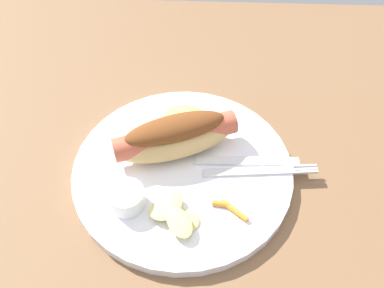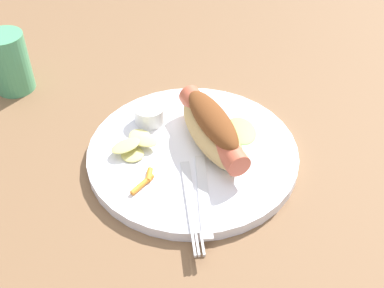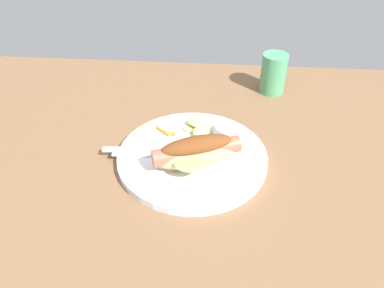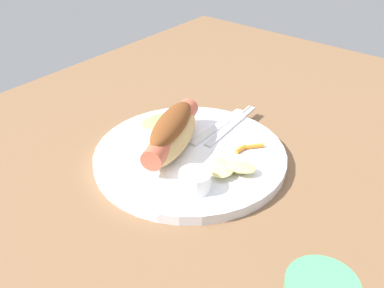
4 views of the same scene
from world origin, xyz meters
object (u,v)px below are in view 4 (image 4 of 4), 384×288
Objects in this scene: knife at (218,126)px; chips_pile at (231,168)px; hot_dog at (171,132)px; fork at (230,126)px; sauce_ramekin at (195,181)px; plate at (190,156)px; carrot_garnish at (247,147)px.

chips_pile is (9.33, 9.32, 0.67)cm from knife.
fork is at bearing -37.75° from hot_dog.
knife is (1.42, -1.68, -0.02)cm from fork.
sauce_ramekin is (5.61, 9.22, -1.71)cm from hot_dog.
knife is at bearing -135.03° from chips_pile.
hot_dog is at bearing 158.24° from fork.
hot_dog is 3.79× the size of sauce_ramekin.
chips_pile is at bearing 163.54° from sauce_ramekin.
chips_pile is (10.75, 7.64, 0.65)cm from fork.
sauce_ramekin reaches higher than knife.
hot_dog is 11.31cm from chips_pile.
plate is 6.53× the size of carrot_garnish.
plate is 9.20cm from carrot_garnish.
sauce_ramekin is at bearing -155.69° from knife.
plate is 2.10× the size of knife.
chips_pile is at bearing -107.70° from hot_dog.
hot_dog reaches higher than plate.
fork and knife have the same top height.
plate is 10.39cm from fork.
hot_dog is at bearing -86.71° from chips_pile.
hot_dog is 3.75× the size of carrot_garnish.
fork is 1.09× the size of knife.
knife is (-15.58, -7.48, -1.17)cm from sauce_ramekin.
hot_dog is at bearing -121.30° from sauce_ramekin.
hot_dog reaches higher than chips_pile.
fork is (-10.33, 0.55, 1.00)cm from plate.
sauce_ramekin reaches higher than chips_pile.
sauce_ramekin is at bearing 43.59° from plate.
plate is at bearing 171.95° from fork.
chips_pile is at bearing 87.06° from plate.
plate is 1.74× the size of hot_dog.
sauce_ramekin is (6.67, 6.35, 2.15)cm from plate.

